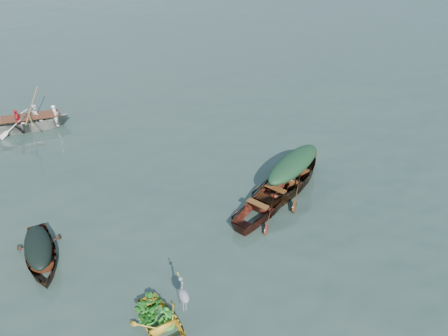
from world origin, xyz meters
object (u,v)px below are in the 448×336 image
(dark_covered_boat, at_px, (43,262))
(open_wooden_boat, at_px, (266,210))
(yellow_dinghy, at_px, (165,336))
(green_tarp_boat, at_px, (291,186))
(rowed_boat, at_px, (30,129))
(heron, at_px, (184,300))

(dark_covered_boat, distance_m, open_wooden_boat, 6.56)
(yellow_dinghy, height_order, green_tarp_boat, green_tarp_boat)
(dark_covered_boat, relative_size, rowed_boat, 0.73)
(open_wooden_boat, distance_m, rowed_boat, 10.71)
(open_wooden_boat, xyz_separation_m, heron, (-3.70, -2.85, 0.80))
(dark_covered_boat, height_order, rowed_boat, rowed_boat)
(open_wooden_boat, relative_size, rowed_boat, 0.91)
(green_tarp_boat, bearing_deg, yellow_dinghy, 94.75)
(green_tarp_boat, height_order, rowed_boat, green_tarp_boat)
(open_wooden_boat, height_order, rowed_boat, rowed_boat)
(rowed_boat, bearing_deg, heron, -160.36)
(open_wooden_boat, bearing_deg, yellow_dinghy, 97.30)
(heron, bearing_deg, open_wooden_boat, 30.36)
(yellow_dinghy, height_order, rowed_boat, rowed_boat)
(open_wooden_boat, height_order, heron, heron)
(green_tarp_boat, height_order, open_wooden_boat, green_tarp_boat)
(open_wooden_boat, bearing_deg, green_tarp_boat, -88.90)
(yellow_dinghy, relative_size, rowed_boat, 0.60)
(yellow_dinghy, distance_m, rowed_boat, 11.84)
(yellow_dinghy, height_order, open_wooden_boat, open_wooden_boat)
(open_wooden_boat, xyz_separation_m, rowed_boat, (-6.24, 8.70, 0.00))
(green_tarp_boat, xyz_separation_m, rowed_boat, (-7.63, 7.94, 0.00))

